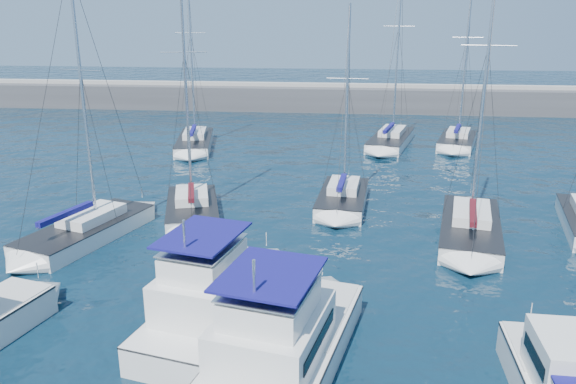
# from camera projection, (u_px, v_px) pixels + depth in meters

# --- Properties ---
(ground) EXTENTS (220.00, 220.00, 0.00)m
(ground) POSITION_uv_depth(u_px,v_px,m) (317.00, 304.00, 24.37)
(ground) COLOR black
(ground) RESTS_ON ground
(breakwater) EXTENTS (160.00, 6.00, 4.45)m
(breakwater) POSITION_uv_depth(u_px,v_px,m) (339.00, 102.00, 73.34)
(breakwater) COLOR #424244
(breakwater) RESTS_ON ground
(motor_yacht_port_inner) EXTENTS (5.38, 9.89, 4.69)m
(motor_yacht_port_inner) POSITION_uv_depth(u_px,v_px,m) (216.00, 299.00, 22.40)
(motor_yacht_port_inner) COLOR silver
(motor_yacht_port_inner) RESTS_ON ground
(motor_yacht_stbd_inner) EXTENTS (5.74, 9.99, 4.69)m
(motor_yacht_stbd_inner) POSITION_uv_depth(u_px,v_px,m) (280.00, 345.00, 19.31)
(motor_yacht_stbd_inner) COLOR silver
(motor_yacht_stbd_inner) RESTS_ON ground
(motor_yacht_stbd_outer) EXTENTS (2.50, 5.67, 3.20)m
(motor_yacht_stbd_outer) POSITION_uv_depth(u_px,v_px,m) (558.00, 381.00, 17.74)
(motor_yacht_stbd_outer) COLOR silver
(motor_yacht_stbd_outer) RESTS_ON ground
(sailboat_mid_a) EXTENTS (5.43, 8.83, 14.73)m
(sailboat_mid_a) POSITION_uv_depth(u_px,v_px,m) (87.00, 230.00, 31.25)
(sailboat_mid_a) COLOR silver
(sailboat_mid_a) RESTS_ON ground
(sailboat_mid_b) EXTENTS (4.84, 7.69, 15.89)m
(sailboat_mid_b) POSITION_uv_depth(u_px,v_px,m) (192.00, 208.00, 34.69)
(sailboat_mid_b) COLOR silver
(sailboat_mid_b) RESTS_ON ground
(sailboat_mid_c) EXTENTS (3.57, 7.39, 13.01)m
(sailboat_mid_c) POSITION_uv_depth(u_px,v_px,m) (343.00, 198.00, 36.68)
(sailboat_mid_c) COLOR silver
(sailboat_mid_c) RESTS_ON ground
(sailboat_mid_d) EXTENTS (4.83, 9.41, 16.79)m
(sailboat_mid_d) POSITION_uv_depth(u_px,v_px,m) (470.00, 227.00, 31.62)
(sailboat_mid_d) COLOR silver
(sailboat_mid_d) RESTS_ON ground
(sailboat_back_a) EXTENTS (4.71, 9.77, 16.71)m
(sailboat_back_a) POSITION_uv_depth(u_px,v_px,m) (195.00, 142.00, 52.78)
(sailboat_back_a) COLOR silver
(sailboat_back_a) RESTS_ON ground
(sailboat_back_b) EXTENTS (5.38, 9.97, 17.63)m
(sailboat_back_b) POSITION_uv_depth(u_px,v_px,m) (391.00, 139.00, 53.76)
(sailboat_back_b) COLOR silver
(sailboat_back_b) RESTS_ON ground
(sailboat_back_c) EXTENTS (4.95, 8.05, 16.03)m
(sailboat_back_c) POSITION_uv_depth(u_px,v_px,m) (457.00, 141.00, 53.19)
(sailboat_back_c) COLOR silver
(sailboat_back_c) RESTS_ON ground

